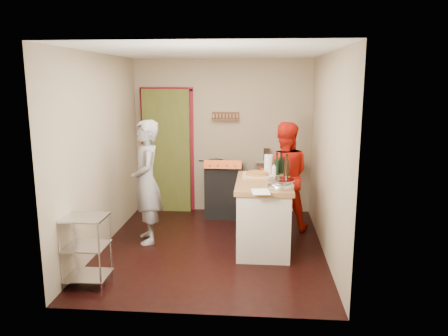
{
  "coord_description": "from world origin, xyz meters",
  "views": [
    {
      "loc": [
        0.61,
        -5.62,
        2.26
      ],
      "look_at": [
        0.16,
        0.0,
        1.11
      ],
      "focal_mm": 35.0,
      "sensor_mm": 36.0,
      "label": 1
    }
  ],
  "objects": [
    {
      "name": "floor",
      "position": [
        0.0,
        0.0,
        0.0
      ],
      "size": [
        3.5,
        3.5,
        0.0
      ],
      "primitive_type": "plane",
      "color": "black",
      "rests_on": "ground"
    },
    {
      "name": "right_wall",
      "position": [
        1.5,
        0.0,
        1.3
      ],
      "size": [
        0.04,
        3.5,
        2.6
      ],
      "primitive_type": "cube",
      "color": "tan",
      "rests_on": "ground"
    },
    {
      "name": "wire_shelving",
      "position": [
        -1.28,
        -1.2,
        0.44
      ],
      "size": [
        0.48,
        0.4,
        0.8
      ],
      "color": "silver",
      "rests_on": "ground"
    },
    {
      "name": "ceiling",
      "position": [
        0.0,
        0.0,
        2.61
      ],
      "size": [
        3.0,
        3.5,
        0.02
      ],
      "primitive_type": "cube",
      "color": "white",
      "rests_on": "back_wall"
    },
    {
      "name": "left_wall",
      "position": [
        -1.5,
        0.0,
        1.3
      ],
      "size": [
        0.04,
        3.5,
        2.6
      ],
      "primitive_type": "cube",
      "color": "tan",
      "rests_on": "ground"
    },
    {
      "name": "person_red",
      "position": [
        1.0,
        0.85,
        0.82
      ],
      "size": [
        0.81,
        0.64,
        1.64
      ],
      "primitive_type": "imported",
      "rotation": [
        0.0,
        0.0,
        3.16
      ],
      "color": "red",
      "rests_on": "ground"
    },
    {
      "name": "island",
      "position": [
        0.69,
        0.06,
        0.49
      ],
      "size": [
        0.75,
        1.36,
        1.24
      ],
      "color": "beige",
      "rests_on": "ground"
    },
    {
      "name": "person_stripe",
      "position": [
        -0.93,
        0.17,
        0.86
      ],
      "size": [
        0.6,
        0.73,
        1.72
      ],
      "primitive_type": "imported",
      "rotation": [
        0.0,
        0.0,
        -1.23
      ],
      "color": "#A9A8AD",
      "rests_on": "ground"
    },
    {
      "name": "stove",
      "position": [
        0.05,
        1.42,
        0.45
      ],
      "size": [
        0.6,
        0.63,
        1.0
      ],
      "color": "black",
      "rests_on": "ground"
    },
    {
      "name": "back_wall",
      "position": [
        -0.64,
        1.78,
        1.13
      ],
      "size": [
        3.0,
        0.44,
        2.6
      ],
      "color": "tan",
      "rests_on": "ground"
    }
  ]
}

